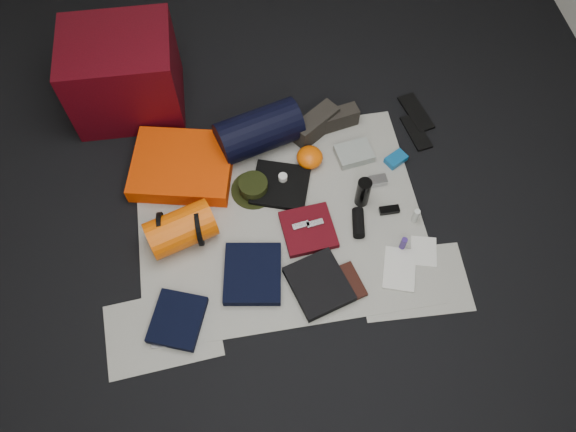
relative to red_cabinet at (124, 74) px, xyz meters
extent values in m
cube|color=black|center=(0.79, -0.99, -0.28)|extent=(4.50, 4.50, 0.02)
cube|color=beige|center=(0.79, -0.99, -0.26)|extent=(1.60, 1.30, 0.01)
cube|color=beige|center=(0.09, -1.54, -0.27)|extent=(0.61, 0.44, 0.00)
cube|color=beige|center=(1.44, -1.49, -0.27)|extent=(0.60, 0.43, 0.00)
cube|color=#4B050E|center=(0.00, 0.00, 0.00)|extent=(0.66, 0.56, 0.53)
cube|color=#F74002|center=(0.28, -0.58, -0.21)|extent=(0.67, 0.59, 0.10)
cylinder|color=#F15904|center=(0.24, -1.02, -0.15)|extent=(0.41, 0.31, 0.21)
cylinder|color=black|center=(0.14, -1.02, -0.15)|extent=(0.02, 0.22, 0.22)
cylinder|color=black|center=(0.34, -1.02, -0.15)|extent=(0.03, 0.22, 0.22)
cylinder|color=black|center=(0.75, -0.46, -0.13)|extent=(0.55, 0.38, 0.26)
cylinder|color=black|center=(0.67, -0.78, -0.26)|extent=(0.35, 0.35, 0.01)
cylinder|color=black|center=(0.67, -0.78, -0.22)|extent=(0.17, 0.17, 0.07)
cube|color=#2A2621|center=(1.10, -0.42, -0.19)|extent=(0.31, 0.27, 0.15)
cube|color=#2A2621|center=(1.25, -0.39, -0.20)|extent=(0.26, 0.14, 0.12)
cube|color=black|center=(1.72, -0.53, -0.26)|extent=(0.14, 0.28, 0.02)
cube|color=black|center=(1.77, -0.38, -0.26)|extent=(0.17, 0.32, 0.02)
cube|color=black|center=(0.17, -1.50, -0.24)|extent=(0.34, 0.36, 0.05)
cube|color=black|center=(0.59, -1.31, -0.23)|extent=(0.35, 0.39, 0.05)
cube|color=black|center=(0.93, -1.43, -0.24)|extent=(0.36, 0.39, 0.05)
cube|color=black|center=(0.83, -0.78, -0.24)|extent=(0.40, 0.39, 0.03)
cube|color=#530911|center=(0.94, -1.10, -0.24)|extent=(0.30, 0.30, 0.04)
ellipsoid|color=#F15904|center=(1.03, -0.64, -0.21)|extent=(0.21, 0.21, 0.10)
cube|color=gray|center=(1.30, -0.64, -0.23)|extent=(0.23, 0.19, 0.05)
cylinder|color=black|center=(1.27, -0.96, -0.16)|extent=(0.10, 0.10, 0.20)
cylinder|color=black|center=(1.22, -1.11, -0.23)|extent=(0.10, 0.18, 0.07)
cube|color=#B3B3B8|center=(1.40, -0.85, -0.24)|extent=(0.11, 0.07, 0.04)
cube|color=#0F5894|center=(1.54, -0.72, -0.24)|extent=(0.15, 0.13, 0.04)
cylinder|color=#3C2578|center=(1.43, -1.28, -0.21)|extent=(0.04, 0.04, 0.10)
cylinder|color=silver|center=(1.54, -1.13, -0.21)|extent=(0.04, 0.04, 0.10)
cube|color=black|center=(1.09, -1.44, -0.25)|extent=(0.18, 0.23, 0.03)
cube|color=silver|center=(1.38, -1.41, -0.25)|extent=(0.24, 0.29, 0.01)
cube|color=silver|center=(1.54, -1.33, -0.26)|extent=(0.18, 0.21, 0.01)
cube|color=black|center=(1.42, -1.05, -0.25)|extent=(0.12, 0.05, 0.03)
cube|color=#B3B3B8|center=(0.07, -1.59, -0.25)|extent=(0.08, 0.08, 0.01)
cylinder|color=white|center=(0.85, -0.75, -0.21)|extent=(0.05, 0.05, 0.04)
cube|color=#B3B3B8|center=(0.90, -1.08, -0.22)|extent=(0.10, 0.05, 0.01)
cube|color=#B3B3B8|center=(0.98, -1.08, -0.22)|extent=(0.10, 0.05, 0.01)
camera|label=1|loc=(0.59, -2.50, 2.55)|focal=35.00mm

